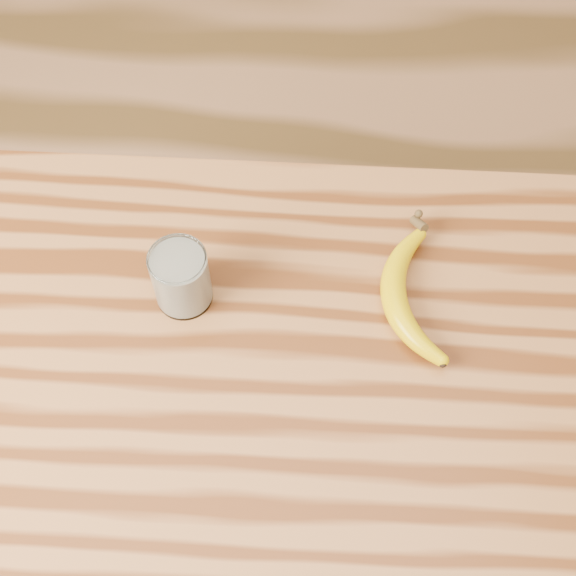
{
  "coord_description": "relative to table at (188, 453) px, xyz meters",
  "views": [
    {
      "loc": [
        0.15,
        -0.34,
        1.81
      ],
      "look_at": [
        0.13,
        0.17,
        0.93
      ],
      "focal_mm": 50.0,
      "sensor_mm": 36.0,
      "label": 1
    }
  ],
  "objects": [
    {
      "name": "smoothie_glass",
      "position": [
        -0.01,
        0.17,
        0.18
      ],
      "size": [
        0.07,
        0.07,
        0.09
      ],
      "color": "white",
      "rests_on": "table"
    },
    {
      "name": "room",
      "position": [
        0.0,
        0.0,
        0.58
      ],
      "size": [
        4.04,
        4.04,
        2.7
      ],
      "color": "#9C6842",
      "rests_on": "ground"
    },
    {
      "name": "banana",
      "position": [
        0.26,
        0.17,
        0.15
      ],
      "size": [
        0.13,
        0.29,
        0.03
      ],
      "primitive_type": null,
      "rotation": [
        0.0,
        0.0,
        0.12
      ],
      "color": "#D5AB00",
      "rests_on": "table"
    },
    {
      "name": "table",
      "position": [
        0.0,
        0.0,
        0.0
      ],
      "size": [
        1.2,
        0.8,
        0.9
      ],
      "color": "#9A5E2F",
      "rests_on": "ground"
    }
  ]
}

